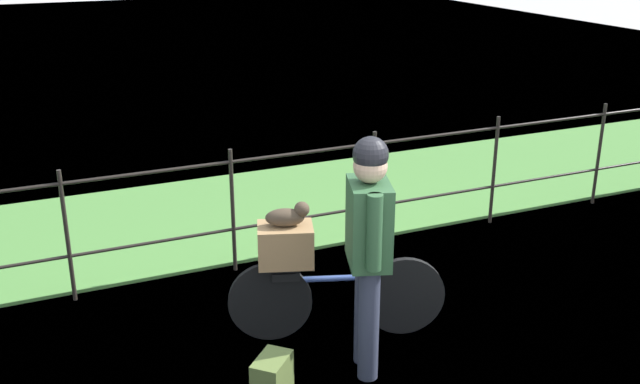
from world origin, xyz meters
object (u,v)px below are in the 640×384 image
at_px(wooden_crate, 285,245).
at_px(terrier_dog, 288,216).
at_px(bicycle_main, 335,297).
at_px(cyclist_person, 369,237).

height_order(wooden_crate, terrier_dog, terrier_dog).
bearing_deg(terrier_dog, bicycle_main, -18.73).
relative_size(bicycle_main, cyclist_person, 0.92).
distance_m(bicycle_main, terrier_dog, 0.74).
xyz_separation_m(terrier_dog, cyclist_person, (0.33, -0.59, 0.01)).
xyz_separation_m(bicycle_main, cyclist_person, (0.02, -0.48, 0.67)).
height_order(bicycle_main, cyclist_person, cyclist_person).
height_order(bicycle_main, terrier_dog, terrier_dog).
bearing_deg(cyclist_person, terrier_dog, 119.50).
bearing_deg(wooden_crate, bicycle_main, -18.73).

